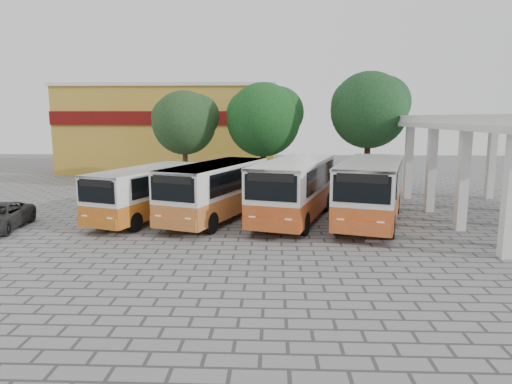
{
  "coord_description": "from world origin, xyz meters",
  "views": [
    {
      "loc": [
        -0.98,
        -19.57,
        5.29
      ],
      "look_at": [
        -1.87,
        3.43,
        1.5
      ],
      "focal_mm": 32.0,
      "sensor_mm": 36.0,
      "label": 1
    }
  ],
  "objects_px": {
    "bus_centre_right": "(295,186)",
    "bus_far_right": "(371,187)",
    "bus_far_left": "(147,190)",
    "bus_centre_left": "(216,188)"
  },
  "relations": [
    {
      "from": "bus_centre_left",
      "to": "bus_centre_right",
      "type": "relative_size",
      "value": 0.95
    },
    {
      "from": "bus_far_left",
      "to": "bus_far_right",
      "type": "relative_size",
      "value": 0.86
    },
    {
      "from": "bus_far_left",
      "to": "bus_far_right",
      "type": "distance_m",
      "value": 11.46
    },
    {
      "from": "bus_far_left",
      "to": "bus_centre_left",
      "type": "distance_m",
      "value": 3.61
    },
    {
      "from": "bus_far_left",
      "to": "bus_centre_left",
      "type": "relative_size",
      "value": 0.92
    },
    {
      "from": "bus_centre_left",
      "to": "bus_far_left",
      "type": "bearing_deg",
      "value": -159.25
    },
    {
      "from": "bus_far_left",
      "to": "bus_centre_right",
      "type": "distance_m",
      "value": 7.66
    },
    {
      "from": "bus_centre_right",
      "to": "bus_far_right",
      "type": "bearing_deg",
      "value": 10.54
    },
    {
      "from": "bus_far_right",
      "to": "bus_far_left",
      "type": "bearing_deg",
      "value": -164.64
    },
    {
      "from": "bus_centre_right",
      "to": "bus_far_right",
      "type": "relative_size",
      "value": 0.99
    }
  ]
}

